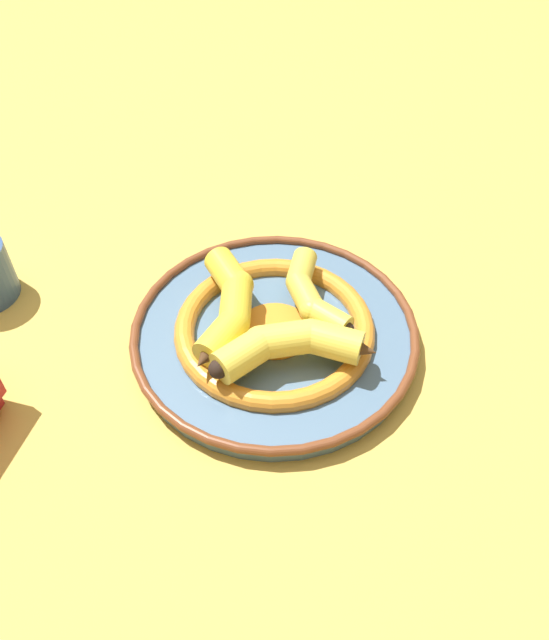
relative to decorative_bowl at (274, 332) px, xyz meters
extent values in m
plane|color=gold|center=(-0.01, 0.02, -0.02)|extent=(2.80, 2.80, 0.00)
cylinder|color=slate|center=(0.00, 0.00, -0.01)|extent=(0.34, 0.34, 0.02)
torus|color=orange|center=(0.00, 0.00, 0.01)|extent=(0.25, 0.25, 0.03)
cylinder|color=orange|center=(0.00, 0.00, 0.00)|extent=(0.09, 0.09, 0.00)
torus|color=brown|center=(0.00, 0.00, 0.00)|extent=(0.36, 0.36, 0.01)
cylinder|color=gold|center=(0.00, 0.09, 0.03)|extent=(0.04, 0.06, 0.03)
cylinder|color=gold|center=(0.02, 0.04, 0.03)|extent=(0.06, 0.06, 0.03)
cylinder|color=gold|center=(0.06, 0.02, 0.03)|extent=(0.06, 0.04, 0.03)
sphere|color=gold|center=(0.01, 0.06, 0.03)|extent=(0.03, 0.03, 0.03)
sphere|color=gold|center=(0.04, 0.02, 0.03)|extent=(0.03, 0.03, 0.03)
cone|color=#472D19|center=(0.00, 0.11, 0.03)|extent=(0.03, 0.03, 0.02)
sphere|color=black|center=(0.09, 0.01, 0.03)|extent=(0.02, 0.02, 0.02)
cylinder|color=yellow|center=(0.08, -0.02, 0.04)|extent=(0.06, 0.04, 0.04)
cylinder|color=yellow|center=(0.03, -0.04, 0.04)|extent=(0.07, 0.07, 0.04)
cylinder|color=yellow|center=(-0.01, -0.08, 0.04)|extent=(0.06, 0.07, 0.04)
sphere|color=yellow|center=(0.05, -0.02, 0.04)|extent=(0.04, 0.04, 0.04)
sphere|color=yellow|center=(0.01, -0.05, 0.04)|extent=(0.04, 0.04, 0.04)
cone|color=#472D19|center=(0.11, -0.02, 0.04)|extent=(0.04, 0.03, 0.03)
sphere|color=black|center=(-0.02, -0.11, 0.04)|extent=(0.02, 0.02, 0.02)
cylinder|color=yellow|center=(-0.04, -0.07, 0.04)|extent=(0.04, 0.06, 0.04)
cylinder|color=yellow|center=(-0.05, -0.01, 0.04)|extent=(0.06, 0.07, 0.04)
cylinder|color=yellow|center=(-0.08, 0.04, 0.04)|extent=(0.07, 0.07, 0.04)
sphere|color=yellow|center=(-0.04, -0.04, 0.04)|extent=(0.04, 0.04, 0.04)
sphere|color=yellow|center=(-0.06, 0.02, 0.04)|extent=(0.04, 0.04, 0.04)
cone|color=#472D19|center=(-0.04, -0.10, 0.04)|extent=(0.03, 0.04, 0.03)
sphere|color=black|center=(-0.11, 0.06, 0.04)|extent=(0.02, 0.02, 0.02)
camera|label=1|loc=(0.21, -0.47, 0.58)|focal=35.00mm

